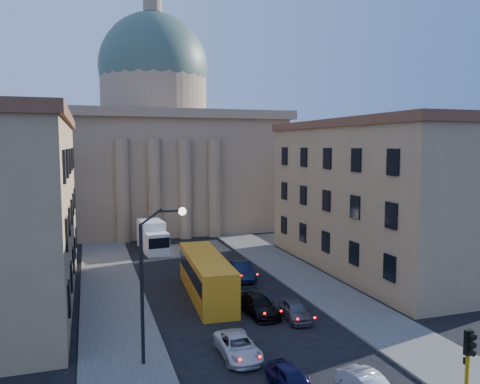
# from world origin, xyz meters

# --- Properties ---
(sidewalk_left) EXTENTS (5.00, 60.00, 0.15)m
(sidewalk_left) POSITION_xyz_m (-8.50, 18.00, 0.07)
(sidewalk_left) COLOR #514F4A
(sidewalk_left) RESTS_ON ground
(sidewalk_right) EXTENTS (5.00, 60.00, 0.15)m
(sidewalk_right) POSITION_xyz_m (8.50, 18.00, 0.07)
(sidewalk_right) COLOR #514F4A
(sidewalk_right) RESTS_ON ground
(church) EXTENTS (68.02, 28.76, 36.60)m
(church) POSITION_xyz_m (0.00, 55.47, 11.88)
(church) COLOR #8A7055
(church) RESTS_ON ground
(building_right) EXTENTS (11.60, 26.60, 14.70)m
(building_right) POSITION_xyz_m (17.00, 22.00, 7.42)
(building_right) COLOR #9D825C
(building_right) RESTS_ON ground
(traffic_light) EXTENTS (0.34, 0.29, 4.30)m
(traffic_light) POSITION_xyz_m (5.30, -2.00, 2.59)
(traffic_light) COLOR gold
(traffic_light) RESTS_ON ground
(street_lamp) EXTENTS (2.62, 0.44, 8.83)m
(street_lamp) POSITION_xyz_m (-6.97, 8.00, 5.29)
(street_lamp) COLOR black
(street_lamp) RESTS_ON ground
(car_left_near) EXTENTS (1.78, 3.81, 1.26)m
(car_left_near) POSITION_xyz_m (-0.80, 2.90, 0.63)
(car_left_near) COLOR black
(car_left_near) RESTS_ON ground
(car_left_mid) EXTENTS (2.04, 4.41, 1.22)m
(car_left_mid) POSITION_xyz_m (-2.14, 7.44, 0.61)
(car_left_mid) COLOR silver
(car_left_mid) RESTS_ON ground
(car_right_mid) EXTENTS (2.18, 4.77, 1.35)m
(car_right_mid) POSITION_xyz_m (1.41, 13.48, 0.68)
(car_right_mid) COLOR black
(car_right_mid) RESTS_ON ground
(car_right_far) EXTENTS (1.95, 3.95, 1.30)m
(car_right_far) POSITION_xyz_m (3.50, 11.73, 0.65)
(car_right_far) COLOR #505056
(car_right_far) RESTS_ON ground
(car_right_distant) EXTENTS (1.94, 4.83, 1.56)m
(car_right_distant) POSITION_xyz_m (3.05, 22.48, 0.78)
(car_right_distant) COLOR black
(car_right_distant) RESTS_ON ground
(city_bus) EXTENTS (3.38, 11.93, 3.32)m
(city_bus) POSITION_xyz_m (-1.23, 18.67, 1.79)
(city_bus) COLOR orange
(city_bus) RESTS_ON ground
(box_truck) EXTENTS (2.98, 6.51, 3.48)m
(box_truck) POSITION_xyz_m (-3.17, 36.25, 1.65)
(box_truck) COLOR white
(box_truck) RESTS_ON ground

